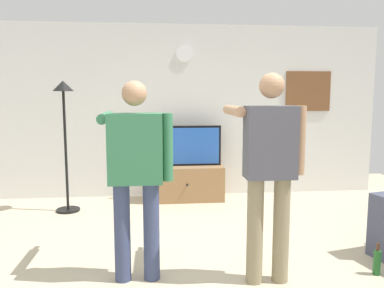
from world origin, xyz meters
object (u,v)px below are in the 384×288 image
person_standing_nearer_couch (269,165)px  beverage_bottle (377,262)px  tv_stand (186,183)px  television (186,146)px  framed_picture (308,91)px  person_standing_nearer_lamp (136,168)px  floor_lamp (64,119)px  wall_clock (184,54)px

person_standing_nearer_couch → beverage_bottle: 1.37m
tv_stand → person_standing_nearer_couch: (0.49, -2.67, 0.76)m
television → beverage_bottle: (1.51, -2.71, -0.72)m
framed_picture → person_standing_nearer_lamp: framed_picture is taller
framed_picture → beverage_bottle: size_ratio=2.51×
beverage_bottle → tv_stand: bearing=119.6°
person_standing_nearer_lamp → floor_lamp: bearing=116.6°
tv_stand → framed_picture: 2.47m
beverage_bottle → framed_picture: bearing=80.4°
wall_clock → person_standing_nearer_couch: bearing=-80.7°
beverage_bottle → television: bearing=119.2°
television → person_standing_nearer_lamp: (-0.64, -2.57, 0.16)m
wall_clock → person_standing_nearer_lamp: wall_clock is taller
framed_picture → person_standing_nearer_couch: framed_picture is taller
floor_lamp → person_standing_nearer_couch: (2.18, -2.26, -0.27)m
person_standing_nearer_lamp → beverage_bottle: 2.32m
television → person_standing_nearer_couch: bearing=-79.8°
floor_lamp → person_standing_nearer_couch: size_ratio=1.00×
wall_clock → framed_picture: bearing=0.1°
framed_picture → floor_lamp: size_ratio=0.41×
person_standing_nearer_couch → wall_clock: bearing=99.3°
framed_picture → beverage_bottle: (-0.50, -2.96, -1.55)m
person_standing_nearer_lamp → television: bearing=76.1°
floor_lamp → person_standing_nearer_lamp: bearing=-63.4°
person_standing_nearer_couch → beverage_bottle: size_ratio=6.12×
wall_clock → floor_lamp: bearing=-157.2°
floor_lamp → beverage_bottle: floor_lamp is taller
television → framed_picture: size_ratio=1.47×
beverage_bottle → person_standing_nearer_couch: bearing=-179.2°
television → wall_clock: 1.43m
framed_picture → tv_stand: bearing=-171.7°
tv_stand → beverage_bottle: tv_stand is taller
television → framed_picture: 2.19m
tv_stand → wall_clock: (-0.00, 0.29, 1.98)m
wall_clock → framed_picture: (2.01, 0.00, -0.57)m
framed_picture → beverage_bottle: 3.38m
tv_stand → wall_clock: size_ratio=4.46×
television → floor_lamp: (-1.69, -0.47, 0.45)m
tv_stand → television: 0.57m
tv_stand → person_standing_nearer_couch: 2.82m
wall_clock → person_standing_nearer_lamp: (-0.64, -2.82, -1.25)m
tv_stand → floor_lamp: floor_lamp is taller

